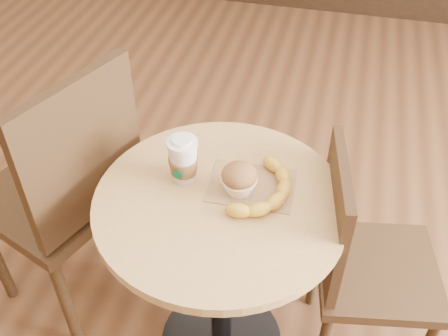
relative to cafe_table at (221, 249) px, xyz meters
name	(u,v)px	position (x,y,z in m)	size (l,w,h in m)	color
cafe_table	(221,249)	(0.00, 0.00, 0.00)	(0.71, 0.71, 0.75)	black
chair_left	(67,191)	(-0.55, 0.09, 0.03)	(0.59, 0.59, 1.04)	#382513
chair_right	(361,260)	(0.42, 0.11, -0.06)	(0.44, 0.44, 0.86)	#382513
kraft_bag	(252,186)	(0.07, 0.07, 0.22)	(0.24, 0.18, 0.00)	#99744A
coffee_cup	(183,161)	(-0.12, 0.06, 0.28)	(0.09, 0.09, 0.14)	silver
muffin	(239,179)	(0.04, 0.04, 0.26)	(0.10, 0.10, 0.09)	white
banana	(265,188)	(0.11, 0.05, 0.24)	(0.18, 0.28, 0.04)	gold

